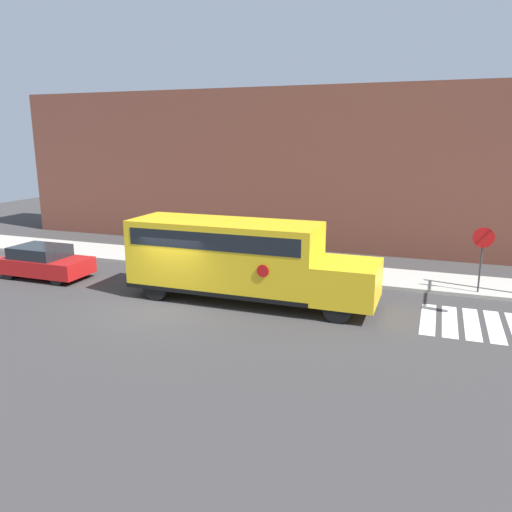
# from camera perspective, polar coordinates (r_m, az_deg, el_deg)

# --- Properties ---
(ground_plane) EXTENTS (60.00, 60.00, 0.00)m
(ground_plane) POSITION_cam_1_polar(r_m,az_deg,el_deg) (18.93, -10.07, -5.72)
(ground_plane) COLOR #3A3838
(sidewalk_strip) EXTENTS (44.00, 3.00, 0.15)m
(sidewalk_strip) POSITION_cam_1_polar(r_m,az_deg,el_deg) (24.49, -2.48, -0.91)
(sidewalk_strip) COLOR #B2ADA3
(sidewalk_strip) RESTS_ON ground
(building_backdrop) EXTENTS (32.00, 4.00, 8.76)m
(building_backdrop) POSITION_cam_1_polar(r_m,az_deg,el_deg) (29.88, 2.28, 10.07)
(building_backdrop) COLOR brown
(building_backdrop) RESTS_ON ground
(crosswalk_stripes) EXTENTS (4.00, 3.20, 0.01)m
(crosswalk_stripes) POSITION_cam_1_polar(r_m,az_deg,el_deg) (18.53, 24.52, -7.18)
(crosswalk_stripes) COLOR white
(crosswalk_stripes) RESTS_ON ground
(school_bus) EXTENTS (9.45, 2.57, 3.06)m
(school_bus) POSITION_cam_1_polar(r_m,az_deg,el_deg) (18.93, -2.11, -0.05)
(school_bus) COLOR yellow
(school_bus) RESTS_ON ground
(parked_car) EXTENTS (4.01, 1.90, 1.43)m
(parked_car) POSITION_cam_1_polar(r_m,az_deg,el_deg) (24.18, -23.04, -0.62)
(parked_car) COLOR red
(parked_car) RESTS_ON ground
(stop_sign) EXTENTS (0.80, 0.10, 2.76)m
(stop_sign) POSITION_cam_1_polar(r_m,az_deg,el_deg) (21.29, 24.44, 0.64)
(stop_sign) COLOR #38383A
(stop_sign) RESTS_ON ground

